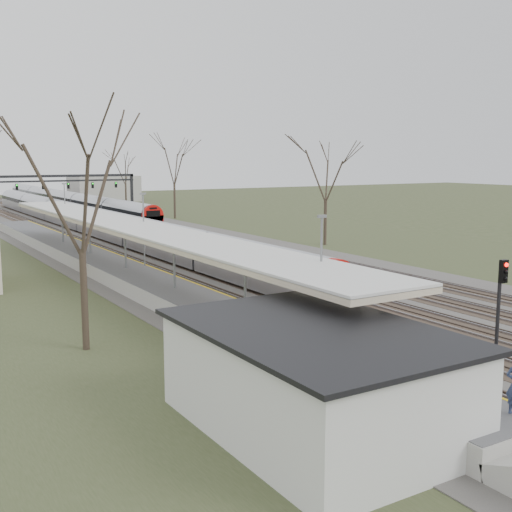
{
  "coord_description": "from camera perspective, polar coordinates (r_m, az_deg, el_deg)",
  "views": [
    {
      "loc": [
        -23.81,
        -7.17,
        8.38
      ],
      "look_at": [
        -2.09,
        28.46,
        2.0
      ],
      "focal_mm": 45.0,
      "sensor_mm": 36.0,
      "label": 1
    }
  ],
  "objects": [
    {
      "name": "tree_east_far",
      "position": [
        62.04,
        6.25,
        7.63
      ],
      "size": [
        5.0,
        5.0,
        10.3
      ],
      "color": "#2D231C",
      "rests_on": "ground"
    },
    {
      "name": "canopy",
      "position": [
        43.02,
        -11.14,
        2.59
      ],
      "size": [
        4.1,
        50.0,
        3.11
      ],
      "color": "slate",
      "rests_on": "platform"
    },
    {
      "name": "train_far",
      "position": [
        110.58,
        -16.52,
        4.76
      ],
      "size": [
        2.62,
        75.21,
        3.05
      ],
      "color": "#B4B6BF",
      "rests_on": "ground"
    },
    {
      "name": "platform",
      "position": [
        47.7,
        -12.9,
        -1.04
      ],
      "size": [
        3.5,
        69.0,
        1.0
      ],
      "primitive_type": "cube",
      "color": "#9E9B93",
      "rests_on": "ground"
    },
    {
      "name": "signal_gantry",
      "position": [
        95.32,
        -16.8,
        6.24
      ],
      "size": [
        21.0,
        0.59,
        6.08
      ],
      "color": "black",
      "rests_on": "ground"
    },
    {
      "name": "track_bed",
      "position": [
        67.19,
        -10.12,
        1.45
      ],
      "size": [
        24.0,
        160.0,
        0.22
      ],
      "color": "#474442",
      "rests_on": "ground"
    },
    {
      "name": "station_building",
      "position": [
        20.1,
        5.11,
        -11.06
      ],
      "size": [
        6.0,
        9.0,
        3.2
      ],
      "primitive_type": "cube",
      "color": "silver",
      "rests_on": "ground"
    },
    {
      "name": "signal_post",
      "position": [
        29.54,
        20.92,
        -2.93
      ],
      "size": [
        0.35,
        0.45,
        4.1
      ],
      "color": "black",
      "rests_on": "ground"
    },
    {
      "name": "train_near",
      "position": [
        74.85,
        -14.71,
        3.12
      ],
      "size": [
        2.62,
        90.21,
        3.05
      ],
      "color": "#B4B6BF",
      "rests_on": "ground"
    },
    {
      "name": "tree_west_near",
      "position": [
        28.29,
        -15.41,
        6.16
      ],
      "size": [
        5.0,
        5.0,
        10.3
      ],
      "color": "#2D231C",
      "rests_on": "ground"
    }
  ]
}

